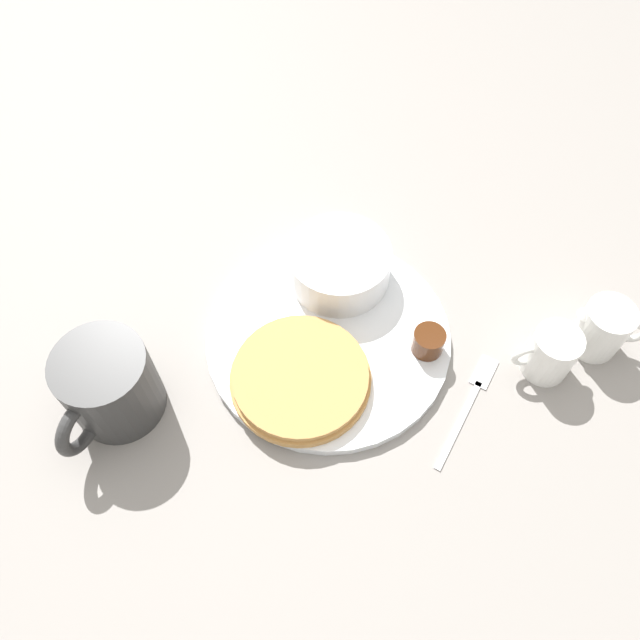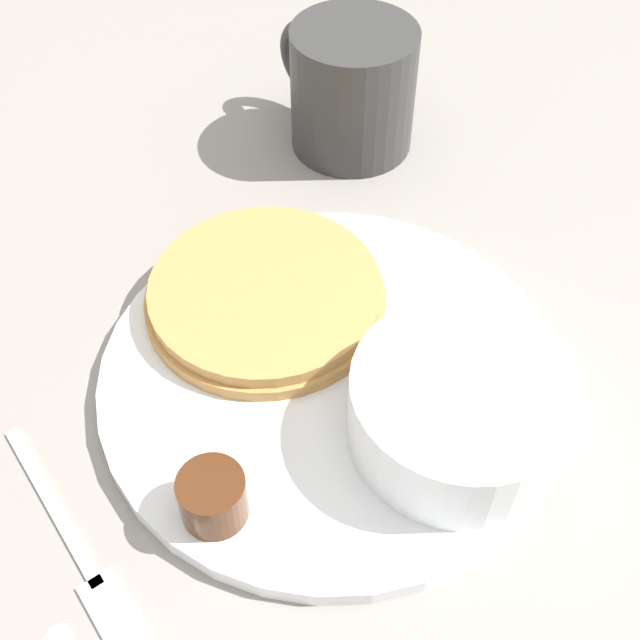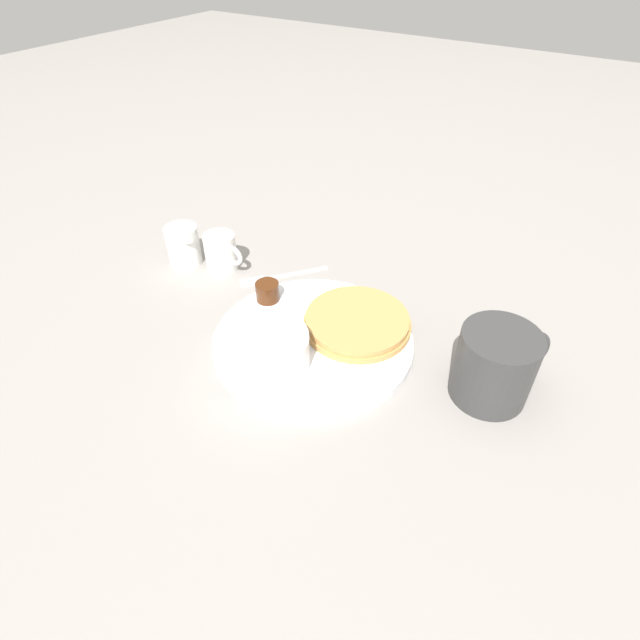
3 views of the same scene
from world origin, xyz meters
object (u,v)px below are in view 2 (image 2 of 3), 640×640
(coffee_mug, at_px, (350,88))
(fork, at_px, (80,554))
(plate, at_px, (331,375))
(bowl, at_px, (460,407))

(coffee_mug, distance_m, fork, 0.39)
(plate, bearing_deg, fork, -34.64)
(coffee_mug, relative_size, fork, 0.97)
(plate, height_order, bowl, bowl)
(plate, bearing_deg, bowl, 71.22)
(plate, xyz_separation_m, fork, (0.14, -0.10, -0.00))
(plate, distance_m, fork, 0.17)
(plate, distance_m, coffee_mug, 0.24)
(coffee_mug, bearing_deg, plate, 10.84)
(bowl, relative_size, coffee_mug, 1.01)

